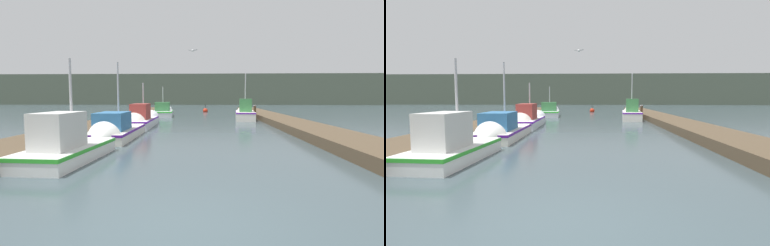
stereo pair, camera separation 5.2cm
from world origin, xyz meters
TOP-DOWN VIEW (x-y plane):
  - ground_plane at (0.00, 0.00)m, footprint 200.00×200.00m
  - dock_left at (-5.80, 16.00)m, footprint 2.26×40.00m
  - dock_right at (5.80, 16.00)m, footprint 2.26×40.00m
  - distant_shore_ridge at (0.00, 69.81)m, footprint 120.00×16.00m
  - fishing_boat_0 at (-3.70, 5.12)m, footprint 1.76×4.77m
  - fishing_boat_1 at (-3.71, 10.29)m, footprint 1.83×6.07m
  - fishing_boat_2 at (-3.58, 15.02)m, footprint 1.51×6.10m
  - fishing_boat_3 at (3.65, 20.60)m, footprint 1.86×4.74m
  - fishing_boat_4 at (-3.71, 24.85)m, footprint 2.16×5.28m
  - mooring_piling_0 at (-4.79, 12.76)m, footprint 0.25×0.25m
  - mooring_piling_1 at (4.88, 23.19)m, footprint 0.26×0.26m
  - channel_buoy at (0.39, 32.19)m, footprint 0.59×0.59m
  - seagull_lead at (-0.36, 13.15)m, footprint 0.56×0.30m

SIDE VIEW (x-z plane):
  - ground_plane at x=0.00m, z-range 0.00..0.00m
  - channel_buoy at x=0.39m, z-range -0.38..0.71m
  - dock_left at x=-5.80m, z-range 0.00..0.42m
  - dock_right at x=5.80m, z-range 0.00..0.42m
  - fishing_boat_1 at x=-3.71m, z-range -1.69..2.42m
  - fishing_boat_4 at x=-3.71m, z-range -1.29..2.10m
  - fishing_boat_0 at x=-3.70m, z-range -1.37..2.21m
  - fishing_boat_2 at x=-3.58m, z-range -1.12..2.03m
  - mooring_piling_0 at x=-4.79m, z-range 0.01..1.04m
  - fishing_boat_3 at x=3.65m, z-range -1.54..2.59m
  - mooring_piling_1 at x=4.88m, z-range 0.01..1.13m
  - distant_shore_ridge at x=0.00m, z-range 0.00..6.81m
  - seagull_lead at x=-0.36m, z-range 4.46..4.58m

